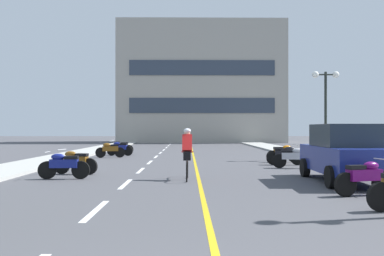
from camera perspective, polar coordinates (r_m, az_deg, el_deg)
ground_plane at (r=23.41m, az=-0.35°, el=-4.21°), size 140.00×140.00×0.00m
curb_left at (r=27.33m, az=-15.69°, el=-3.50°), size 2.40×72.00×0.12m
curb_right at (r=27.39m, az=14.89°, el=-3.49°), size 2.40×72.00×0.12m
lane_dash_1 at (r=8.72m, az=-13.33°, el=-11.16°), size 0.14×2.20×0.01m
lane_dash_2 at (r=12.60m, az=-9.30°, el=-7.73°), size 0.14×2.20×0.01m
lane_dash_3 at (r=16.54m, az=-7.20°, el=-5.91°), size 0.14×2.20×0.01m
lane_dash_4 at (r=20.50m, az=-5.92°, el=-4.79°), size 0.14×2.20×0.01m
lane_dash_5 at (r=24.47m, az=-5.06°, el=-4.03°), size 0.14×2.20×0.01m
lane_dash_6 at (r=28.46m, az=-4.44°, el=-3.48°), size 0.14×2.20×0.01m
lane_dash_7 at (r=32.44m, az=-3.97°, el=-3.07°), size 0.14×2.20×0.01m
lane_dash_8 at (r=36.43m, az=-3.61°, el=-2.74°), size 0.14×2.20×0.01m
lane_dash_9 at (r=40.42m, az=-3.31°, el=-2.48°), size 0.14×2.20×0.01m
lane_dash_10 at (r=44.42m, az=-3.07°, el=-2.27°), size 0.14×2.20×0.01m
lane_dash_11 at (r=48.41m, az=-2.87°, el=-2.09°), size 0.14×2.20×0.01m
centre_line_yellow at (r=26.40m, az=0.16°, el=-3.74°), size 0.12×66.00×0.01m
office_building at (r=51.81m, az=1.26°, el=6.14°), size 20.14×8.37×14.64m
street_lamp_mid at (r=23.13m, az=18.18°, el=4.59°), size 1.46×0.36×4.65m
parked_car_near at (r=13.71m, az=20.43°, el=-3.28°), size 2.01×4.24×1.82m
motorcycle_3 at (r=11.13m, az=23.00°, el=-6.30°), size 1.66×0.73×0.92m
motorcycle_4 at (r=14.24m, az=-17.52°, el=-4.94°), size 1.70×0.60×0.92m
motorcycle_5 at (r=15.65m, az=-16.02°, el=-4.51°), size 1.68×0.64×0.92m
motorcycle_6 at (r=17.82m, az=13.92°, el=-3.97°), size 1.69×0.63×0.92m
motorcycle_7 at (r=19.35m, az=12.91°, el=-3.67°), size 1.70×0.60×0.92m
motorcycle_8 at (r=20.83m, az=12.65°, el=-3.42°), size 1.70×0.60×0.92m
motorcycle_9 at (r=24.13m, az=-11.38°, el=-2.97°), size 1.69×0.63×0.92m
motorcycle_10 at (r=25.85m, az=-10.09°, el=-2.78°), size 1.68×0.67×0.92m
motorcycle_11 at (r=27.72m, az=-9.94°, el=-2.60°), size 1.70×0.60×0.92m
cyclist_rider at (r=13.43m, az=-0.68°, el=-3.47°), size 0.42×1.77×1.71m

